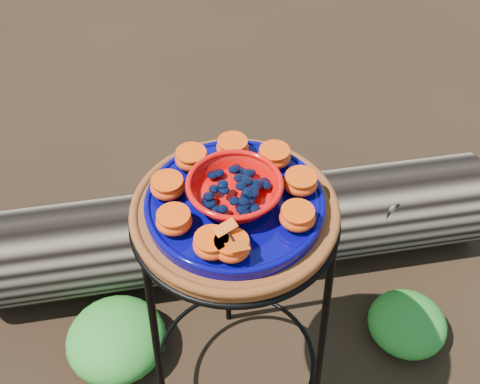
{
  "coord_description": "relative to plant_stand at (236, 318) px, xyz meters",
  "views": [
    {
      "loc": [
        -0.07,
        -0.75,
        1.56
      ],
      "look_at": [
        0.01,
        0.0,
        0.77
      ],
      "focal_mm": 45.0,
      "sensor_mm": 36.0,
      "label": 1
    }
  ],
  "objects": [
    {
      "name": "plant_stand",
      "position": [
        0.0,
        0.0,
        0.0
      ],
      "size": [
        0.44,
        0.44,
        0.7
      ],
      "primitive_type": null,
      "color": "black",
      "rests_on": "ground"
    },
    {
      "name": "terracotta_saucer",
      "position": [
        0.0,
        0.0,
        0.37
      ],
      "size": [
        0.39,
        0.39,
        0.03
      ],
      "primitive_type": "cylinder",
      "color": "#6D290A",
      "rests_on": "plant_stand"
    },
    {
      "name": "cobalt_plate",
      "position": [
        0.0,
        0.0,
        0.39
      ],
      "size": [
        0.33,
        0.33,
        0.02
      ],
      "primitive_type": "cylinder",
      "color": "#040441",
      "rests_on": "terracotta_saucer"
    },
    {
      "name": "red_bowl",
      "position": [
        0.0,
        0.0,
        0.43
      ],
      "size": [
        0.17,
        0.17,
        0.05
      ],
      "primitive_type": null,
      "color": "red",
      "rests_on": "cobalt_plate"
    },
    {
      "name": "glass_gems",
      "position": [
        0.0,
        0.0,
        0.46
      ],
      "size": [
        0.13,
        0.13,
        0.02
      ],
      "primitive_type": null,
      "color": "black",
      "rests_on": "red_bowl"
    },
    {
      "name": "orange_half_0",
      "position": [
        -0.02,
        -0.12,
        0.42
      ],
      "size": [
        0.06,
        0.06,
        0.04
      ],
      "primitive_type": "ellipsoid",
      "color": "#C62700",
      "rests_on": "cobalt_plate"
    },
    {
      "name": "orange_half_1",
      "position": [
        0.1,
        -0.07,
        0.42
      ],
      "size": [
        0.06,
        0.06,
        0.04
      ],
      "primitive_type": "ellipsoid",
      "color": "#C62700",
      "rests_on": "cobalt_plate"
    },
    {
      "name": "orange_half_2",
      "position": [
        0.12,
        0.01,
        0.42
      ],
      "size": [
        0.06,
        0.06,
        0.04
      ],
      "primitive_type": "ellipsoid",
      "color": "#C62700",
      "rests_on": "cobalt_plate"
    },
    {
      "name": "orange_half_3",
      "position": [
        0.09,
        0.09,
        0.42
      ],
      "size": [
        0.06,
        0.06,
        0.04
      ],
      "primitive_type": "ellipsoid",
      "color": "#C62700",
      "rests_on": "cobalt_plate"
    },
    {
      "name": "orange_half_4",
      "position": [
        0.01,
        0.12,
        0.42
      ],
      "size": [
        0.06,
        0.06,
        0.04
      ],
      "primitive_type": "ellipsoid",
      "color": "#C62700",
      "rests_on": "cobalt_plate"
    },
    {
      "name": "orange_half_5",
      "position": [
        -0.07,
        0.1,
        0.42
      ],
      "size": [
        0.06,
        0.06,
        0.04
      ],
      "primitive_type": "ellipsoid",
      "color": "#C62700",
      "rests_on": "cobalt_plate"
    },
    {
      "name": "orange_half_6",
      "position": [
        -0.12,
        0.03,
        0.42
      ],
      "size": [
        0.06,
        0.06,
        0.04
      ],
      "primitive_type": "ellipsoid",
      "color": "#C62700",
      "rests_on": "cobalt_plate"
    },
    {
      "name": "orange_half_7",
      "position": [
        -0.11,
        -0.05,
        0.42
      ],
      "size": [
        0.06,
        0.06,
        0.04
      ],
      "primitive_type": "ellipsoid",
      "color": "#C62700",
      "rests_on": "cobalt_plate"
    },
    {
      "name": "orange_half_8",
      "position": [
        -0.05,
        -0.11,
        0.42
      ],
      "size": [
        0.06,
        0.06,
        0.04
      ],
      "primitive_type": "ellipsoid",
      "color": "#C62700",
      "rests_on": "cobalt_plate"
    },
    {
      "name": "butterfly",
      "position": [
        -0.02,
        -0.12,
        0.45
      ],
      "size": [
        0.1,
        0.08,
        0.01
      ],
      "primitive_type": null,
      "rotation": [
        0.0,
        0.0,
        0.36
      ],
      "color": "#C7450B",
      "rests_on": "orange_half_0"
    },
    {
      "name": "driftwood_log",
      "position": [
        0.05,
        0.45,
        -0.21
      ],
      "size": [
        1.56,
        0.5,
        0.29
      ],
      "primitive_type": null,
      "rotation": [
        0.0,
        0.0,
        0.06
      ],
      "color": "black",
      "rests_on": "ground"
    },
    {
      "name": "foliage_left",
      "position": [
        -0.32,
        0.14,
        -0.28
      ],
      "size": [
        0.28,
        0.28,
        0.14
      ],
      "primitive_type": "ellipsoid",
      "color": "#2D7126",
      "rests_on": "ground"
    },
    {
      "name": "foliage_right",
      "position": [
        0.51,
        0.11,
        -0.29
      ],
      "size": [
        0.23,
        0.23,
        0.11
      ],
      "primitive_type": "ellipsoid",
      "color": "#2D7126",
      "rests_on": "ground"
    },
    {
      "name": "foliage_back",
      "position": [
        -0.13,
        0.55,
        -0.26
      ],
      "size": [
        0.34,
        0.34,
        0.17
      ],
      "primitive_type": "ellipsoid",
      "color": "#2D7126",
      "rests_on": "ground"
    }
  ]
}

